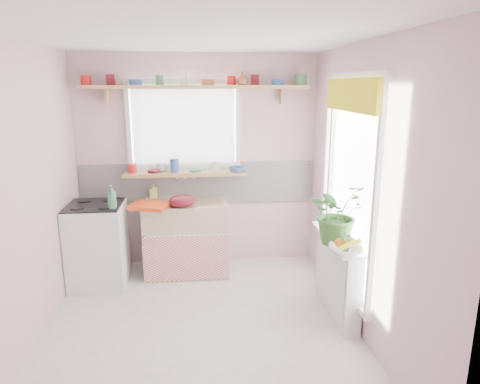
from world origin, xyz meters
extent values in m
plane|color=silver|center=(0.00, 0.00, 0.00)|extent=(3.20, 3.20, 0.00)
plane|color=white|center=(0.00, 0.00, 2.50)|extent=(3.20, 3.20, 0.00)
plane|color=beige|center=(0.00, 1.60, 1.25)|extent=(2.80, 0.00, 2.80)
plane|color=beige|center=(0.00, -1.60, 1.25)|extent=(2.80, 0.00, 2.80)
plane|color=beige|center=(-1.40, 0.00, 1.25)|extent=(0.00, 3.20, 3.20)
plane|color=beige|center=(1.40, 0.00, 1.25)|extent=(0.00, 3.20, 3.20)
cube|color=white|center=(0.00, 1.59, 1.00)|extent=(2.74, 0.03, 0.50)
cube|color=pink|center=(0.00, 1.58, 0.80)|extent=(2.74, 0.02, 0.12)
cube|color=white|center=(-0.15, 1.60, 1.65)|extent=(1.20, 0.01, 1.00)
cube|color=white|center=(-0.15, 1.53, 1.65)|extent=(1.15, 0.02, 0.95)
cube|color=white|center=(1.40, 0.20, 1.25)|extent=(0.01, 1.10, 1.90)
cube|color=yellow|center=(1.31, 0.20, 2.06)|extent=(0.03, 1.20, 0.28)
cube|color=white|center=(-0.15, 1.30, 0.28)|extent=(0.85, 0.55, 0.55)
cube|color=#DC5040|center=(-0.15, 1.02, 0.28)|extent=(0.95, 0.02, 0.53)
cube|color=beige|center=(-0.15, 1.30, 0.70)|extent=(0.95, 0.55, 0.30)
cylinder|color=silver|center=(-0.15, 1.55, 1.10)|extent=(0.03, 0.22, 0.03)
cube|color=white|center=(-1.10, 1.05, 0.45)|extent=(0.58, 0.58, 0.90)
cube|color=black|center=(-1.10, 1.05, 0.91)|extent=(0.56, 0.56, 0.02)
cylinder|color=black|center=(-1.24, 0.91, 0.92)|extent=(0.14, 0.14, 0.01)
cylinder|color=black|center=(-0.96, 0.91, 0.92)|extent=(0.14, 0.14, 0.01)
cylinder|color=black|center=(-1.24, 1.19, 0.92)|extent=(0.14, 0.14, 0.01)
cylinder|color=black|center=(-0.96, 1.19, 0.92)|extent=(0.14, 0.14, 0.01)
cube|color=white|center=(1.30, 0.20, 0.38)|extent=(0.15, 0.90, 0.75)
cube|color=white|center=(1.27, 0.20, 0.76)|extent=(0.22, 0.95, 0.03)
cube|color=tan|center=(-0.15, 1.48, 1.14)|extent=(1.40, 0.22, 0.04)
cube|color=tan|center=(0.00, 1.47, 2.12)|extent=(2.52, 0.24, 0.04)
cylinder|color=red|center=(-1.18, 1.47, 2.20)|extent=(0.11, 0.11, 0.12)
cylinder|color=#590F14|center=(-0.92, 1.47, 2.20)|extent=(0.11, 0.11, 0.12)
cylinder|color=#3359A5|center=(-0.66, 1.47, 2.17)|extent=(0.11, 0.11, 0.06)
cylinder|color=#3F7F4C|center=(-0.39, 1.47, 2.20)|extent=(0.11, 0.11, 0.12)
cylinder|color=silver|center=(-0.13, 1.47, 2.20)|extent=(0.11, 0.11, 0.12)
cylinder|color=#A55133|center=(0.13, 1.47, 2.17)|extent=(0.11, 0.11, 0.06)
cylinder|color=red|center=(0.39, 1.47, 2.20)|extent=(0.11, 0.11, 0.12)
cylinder|color=#590F14|center=(0.66, 1.47, 2.20)|extent=(0.11, 0.11, 0.12)
cylinder|color=#3359A5|center=(0.92, 1.47, 2.17)|extent=(0.11, 0.11, 0.06)
cylinder|color=#3F7F4C|center=(1.18, 1.47, 2.20)|extent=(0.11, 0.11, 0.12)
cylinder|color=red|center=(-0.77, 1.48, 1.22)|extent=(0.11, 0.11, 0.12)
cylinder|color=#590F14|center=(-0.52, 1.48, 1.22)|extent=(0.11, 0.11, 0.12)
cylinder|color=#3359A5|center=(-0.27, 1.48, 1.19)|extent=(0.11, 0.11, 0.06)
cylinder|color=#3F7F4C|center=(-0.03, 1.48, 1.22)|extent=(0.11, 0.11, 0.12)
cylinder|color=silver|center=(0.22, 1.48, 1.22)|extent=(0.11, 0.11, 0.12)
cylinder|color=#A55133|center=(0.47, 1.48, 1.19)|extent=(0.11, 0.11, 0.06)
cube|color=#E74614|center=(-0.53, 1.10, 0.87)|extent=(0.49, 0.43, 0.04)
ellipsoid|color=#5D1019|center=(-0.18, 1.10, 0.92)|extent=(0.32, 0.32, 0.13)
imported|color=#346428|center=(1.21, 0.06, 1.05)|extent=(0.63, 0.60, 0.56)
imported|color=white|center=(1.21, -0.20, 0.81)|extent=(0.31, 0.31, 0.07)
imported|color=#28652A|center=(1.21, -0.20, 0.87)|extent=(0.11, 0.08, 0.19)
imported|color=#D6D55F|center=(-0.53, 1.50, 0.94)|extent=(0.08, 0.08, 0.18)
imported|color=beige|center=(-0.42, 1.54, 1.21)|extent=(0.15, 0.15, 0.10)
imported|color=#355DAD|center=(0.45, 1.42, 1.19)|extent=(0.22, 0.22, 0.06)
imported|color=#9A502F|center=(0.51, 1.41, 2.21)|extent=(0.16, 0.16, 0.14)
imported|color=#43875A|center=(-0.88, 0.88, 1.04)|extent=(0.12, 0.12, 0.25)
sphere|color=orange|center=(1.21, -0.20, 0.87)|extent=(0.08, 0.08, 0.08)
sphere|color=orange|center=(1.27, -0.17, 0.87)|extent=(0.08, 0.08, 0.08)
sphere|color=orange|center=(1.16, -0.18, 0.87)|extent=(0.08, 0.08, 0.08)
cylinder|color=yellow|center=(1.23, -0.25, 0.88)|extent=(0.18, 0.04, 0.10)
camera|label=1|loc=(0.01, -3.43, 2.15)|focal=32.00mm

